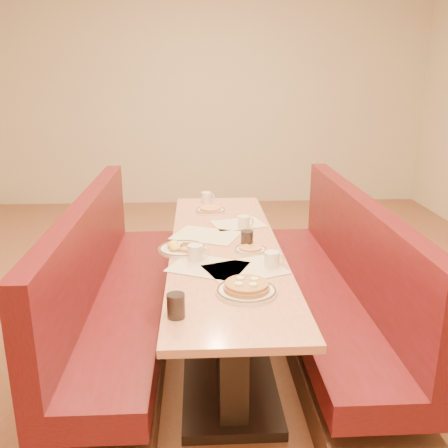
{
  "coord_description": "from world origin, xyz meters",
  "views": [
    {
      "loc": [
        -0.17,
        -3.04,
        1.84
      ],
      "look_at": [
        0.0,
        0.15,
        0.85
      ],
      "focal_mm": 40.0,
      "sensor_mm": 36.0,
      "label": 1
    }
  ],
  "objects_px": {
    "diner_table": "(225,298)",
    "soda_tumbler_near": "(176,306)",
    "pancake_plate": "(246,289)",
    "booth_left": "(115,303)",
    "coffee_mug_a": "(272,259)",
    "booth_right": "(333,297)",
    "coffee_mug_c": "(244,222)",
    "coffee_mug_d": "(207,197)",
    "soda_tumbler_mid": "(247,239)",
    "eggs_plate": "(181,248)",
    "coffee_mug_b": "(196,253)"
  },
  "relations": [
    {
      "from": "diner_table",
      "to": "pancake_plate",
      "type": "xyz_separation_m",
      "value": [
        0.07,
        -0.73,
        0.4
      ]
    },
    {
      "from": "eggs_plate",
      "to": "coffee_mug_b",
      "type": "xyz_separation_m",
      "value": [
        0.09,
        -0.18,
        0.03
      ]
    },
    {
      "from": "pancake_plate",
      "to": "coffee_mug_a",
      "type": "xyz_separation_m",
      "value": [
        0.18,
        0.34,
        0.02
      ]
    },
    {
      "from": "diner_table",
      "to": "booth_left",
      "type": "xyz_separation_m",
      "value": [
        -0.73,
        0.0,
        -0.01
      ]
    },
    {
      "from": "diner_table",
      "to": "soda_tumbler_mid",
      "type": "bearing_deg",
      "value": -17.21
    },
    {
      "from": "diner_table",
      "to": "soda_tumbler_near",
      "type": "xyz_separation_m",
      "value": [
        -0.28,
        -0.97,
        0.43
      ]
    },
    {
      "from": "booth_left",
      "to": "pancake_plate",
      "type": "distance_m",
      "value": 1.16
    },
    {
      "from": "coffee_mug_b",
      "to": "soda_tumbler_mid",
      "type": "height_order",
      "value": "soda_tumbler_mid"
    },
    {
      "from": "eggs_plate",
      "to": "soda_tumbler_mid",
      "type": "bearing_deg",
      "value": 6.07
    },
    {
      "from": "coffee_mug_c",
      "to": "diner_table",
      "type": "bearing_deg",
      "value": -128.54
    },
    {
      "from": "coffee_mug_d",
      "to": "diner_table",
      "type": "bearing_deg",
      "value": -107.36
    },
    {
      "from": "coffee_mug_b",
      "to": "diner_table",
      "type": "bearing_deg",
      "value": 44.81
    },
    {
      "from": "booth_left",
      "to": "pancake_plate",
      "type": "height_order",
      "value": "booth_left"
    },
    {
      "from": "pancake_plate",
      "to": "soda_tumbler_near",
      "type": "xyz_separation_m",
      "value": [
        -0.35,
        -0.24,
        0.03
      ]
    },
    {
      "from": "soda_tumbler_near",
      "to": "eggs_plate",
      "type": "bearing_deg",
      "value": 90.02
    },
    {
      "from": "soda_tumbler_mid",
      "to": "soda_tumbler_near",
      "type": "bearing_deg",
      "value": -114.24
    },
    {
      "from": "booth_left",
      "to": "soda_tumbler_mid",
      "type": "distance_m",
      "value": 0.98
    },
    {
      "from": "coffee_mug_b",
      "to": "soda_tumbler_mid",
      "type": "distance_m",
      "value": 0.39
    },
    {
      "from": "coffee_mug_c",
      "to": "coffee_mug_d",
      "type": "height_order",
      "value": "same"
    },
    {
      "from": "pancake_plate",
      "to": "coffee_mug_c",
      "type": "height_order",
      "value": "coffee_mug_c"
    },
    {
      "from": "booth_right",
      "to": "pancake_plate",
      "type": "xyz_separation_m",
      "value": [
        -0.66,
        -0.73,
        0.41
      ]
    },
    {
      "from": "pancake_plate",
      "to": "eggs_plate",
      "type": "relative_size",
      "value": 1.05
    },
    {
      "from": "diner_table",
      "to": "soda_tumbler_mid",
      "type": "height_order",
      "value": "soda_tumbler_mid"
    },
    {
      "from": "pancake_plate",
      "to": "coffee_mug_c",
      "type": "distance_m",
      "value": 1.09
    },
    {
      "from": "booth_right",
      "to": "soda_tumbler_mid",
      "type": "relative_size",
      "value": 22.69
    },
    {
      "from": "booth_right",
      "to": "pancake_plate",
      "type": "bearing_deg",
      "value": -132.42
    },
    {
      "from": "soda_tumbler_near",
      "to": "booth_right",
      "type": "bearing_deg",
      "value": 43.68
    },
    {
      "from": "coffee_mug_c",
      "to": "coffee_mug_d",
      "type": "xyz_separation_m",
      "value": [
        -0.25,
        0.74,
        -0.0
      ]
    },
    {
      "from": "booth_right",
      "to": "coffee_mug_a",
      "type": "relative_size",
      "value": 20.28
    },
    {
      "from": "booth_left",
      "to": "eggs_plate",
      "type": "height_order",
      "value": "booth_left"
    },
    {
      "from": "diner_table",
      "to": "coffee_mug_c",
      "type": "relative_size",
      "value": 20.88
    },
    {
      "from": "booth_left",
      "to": "coffee_mug_c",
      "type": "distance_m",
      "value": 1.05
    },
    {
      "from": "coffee_mug_a",
      "to": "soda_tumbler_mid",
      "type": "relative_size",
      "value": 1.12
    },
    {
      "from": "eggs_plate",
      "to": "soda_tumbler_near",
      "type": "relative_size",
      "value": 2.57
    },
    {
      "from": "coffee_mug_d",
      "to": "soda_tumbler_near",
      "type": "height_order",
      "value": "soda_tumbler_near"
    },
    {
      "from": "pancake_plate",
      "to": "booth_right",
      "type": "bearing_deg",
      "value": 47.58
    },
    {
      "from": "booth_left",
      "to": "soda_tumbler_mid",
      "type": "relative_size",
      "value": 22.69
    },
    {
      "from": "coffee_mug_a",
      "to": "soda_tumbler_mid",
      "type": "height_order",
      "value": "soda_tumbler_mid"
    },
    {
      "from": "pancake_plate",
      "to": "coffee_mug_c",
      "type": "xyz_separation_m",
      "value": [
        0.09,
        1.09,
        0.02
      ]
    },
    {
      "from": "pancake_plate",
      "to": "coffee_mug_b",
      "type": "xyz_separation_m",
      "value": [
        -0.26,
        0.46,
        0.03
      ]
    },
    {
      "from": "booth_right",
      "to": "coffee_mug_c",
      "type": "xyz_separation_m",
      "value": [
        -0.58,
        0.36,
        0.44
      ]
    },
    {
      "from": "soda_tumbler_near",
      "to": "coffee_mug_a",
      "type": "bearing_deg",
      "value": 47.63
    },
    {
      "from": "pancake_plate",
      "to": "eggs_plate",
      "type": "bearing_deg",
      "value": 118.49
    },
    {
      "from": "soda_tumbler_near",
      "to": "diner_table",
      "type": "bearing_deg",
      "value": 73.85
    },
    {
      "from": "diner_table",
      "to": "pancake_plate",
      "type": "bearing_deg",
      "value": -84.7
    },
    {
      "from": "pancake_plate",
      "to": "eggs_plate",
      "type": "height_order",
      "value": "pancake_plate"
    },
    {
      "from": "diner_table",
      "to": "soda_tumbler_near",
      "type": "bearing_deg",
      "value": -106.15
    },
    {
      "from": "diner_table",
      "to": "booth_right",
      "type": "distance_m",
      "value": 0.73
    },
    {
      "from": "booth_left",
      "to": "coffee_mug_c",
      "type": "bearing_deg",
      "value": 21.97
    },
    {
      "from": "diner_table",
      "to": "soda_tumbler_near",
      "type": "distance_m",
      "value": 1.1
    }
  ]
}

